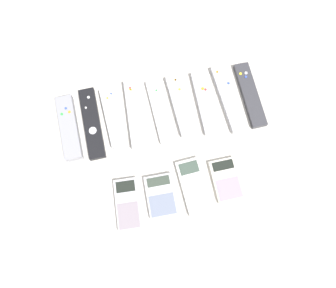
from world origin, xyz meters
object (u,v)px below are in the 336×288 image
Objects in this scene: remote_5 at (182,105)px; remote_7 at (229,98)px; calculator_1 at (161,196)px; remote_8 at (250,95)px; remote_0 at (69,128)px; remote_3 at (137,114)px; remote_6 at (206,103)px; calculator_2 at (194,186)px; calculator_3 at (226,180)px; remote_4 at (160,111)px; remote_2 at (114,118)px; calculator_0 at (128,204)px; remote_1 at (92,123)px.

remote_5 reaches higher than remote_7.
remote_8 is at bearing 38.04° from calculator_1.
remote_0 reaches higher than remote_3.
remote_6 is 0.96× the size of remote_8.
remote_5 is at bearing 66.49° from calculator_1.
calculator_2 is (-0.09, -0.24, -0.00)m from remote_6.
calculator_3 is at bearing -120.58° from remote_8.
remote_4 is 0.28m from calculator_3.
remote_7 is (0.35, -0.01, -0.00)m from remote_2.
remote_4 is at bearing 178.55° from remote_8.
calculator_0 is (-0.35, -0.25, -0.00)m from remote_7.
calculator_0 is at bearing -64.62° from remote_0.
remote_7 is (0.48, -0.00, -0.00)m from remote_0.
remote_7 is at bearing 52.48° from calculator_2.
remote_8 is at bearing -1.80° from remote_1.
remote_2 is 0.86× the size of remote_3.
calculator_1 is at bearing -179.09° from calculator_2.
remote_6 is 1.27× the size of calculator_2.
remote_8 is at bearing 1.76° from remote_3.
remote_2 is at bearing 174.91° from remote_7.
remote_6 is (0.41, -0.00, -0.00)m from remote_0.
remote_2 is at bearing 138.34° from calculator_3.
remote_0 reaches higher than calculator_2.
remote_8 is (0.21, -0.01, -0.00)m from remote_5.
remote_1 is 0.20m from remote_4.
remote_0 is 0.54m from remote_8.
calculator_2 is at bearing -80.50° from remote_4.
remote_6 is (0.14, -0.00, 0.00)m from remote_4.
calculator_1 is 0.10m from calculator_2.
calculator_0 is at bearing -102.84° from remote_3.
remote_0 is 0.48m from remote_7.
remote_6 reaches higher than remote_4.
remote_1 is 0.41m from remote_7.
calculator_3 is at bearing -46.04° from remote_3.
remote_3 is 0.26m from calculator_0.
remote_4 is 1.00× the size of remote_6.
calculator_0 is at bearing -148.72° from remote_7.
remote_0 reaches higher than calculator_0.
calculator_0 is 0.28m from calculator_3.
remote_4 is 0.07m from remote_5.
remote_8 is at bearing -2.45° from remote_0.
calculator_0 is at bearing -77.01° from remote_1.
calculator_3 is (0.34, -0.24, -0.00)m from remote_1.
remote_7 is (0.07, -0.00, 0.00)m from remote_6.
remote_5 is 1.65× the size of calculator_1.
remote_0 reaches higher than remote_8.
remote_8 is 1.78× the size of calculator_1.
calculator_0 is 0.91× the size of calculator_2.
remote_6 is 0.24m from calculator_3.
remote_6 is (0.34, -0.01, 0.00)m from remote_1.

